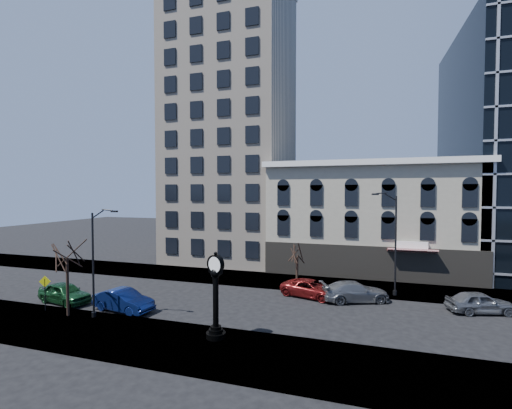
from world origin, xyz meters
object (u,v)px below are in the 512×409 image
(street_lamp_near, at_px, (99,234))
(car_near_a, at_px, (65,293))
(car_near_b, at_px, (124,300))
(warning_sign, at_px, (45,287))
(street_clock, at_px, (216,299))

(street_lamp_near, height_order, car_near_a, street_lamp_near)
(car_near_a, height_order, car_near_b, car_near_a)
(street_lamp_near, xyz_separation_m, car_near_b, (0.39, 1.99, -5.32))
(car_near_b, bearing_deg, warning_sign, 118.14)
(car_near_a, bearing_deg, car_near_b, -82.46)
(street_clock, xyz_separation_m, car_near_b, (-8.86, 2.64, -1.72))
(warning_sign, xyz_separation_m, car_near_b, (5.49, 1.99, -1.14))
(street_clock, xyz_separation_m, street_lamp_near, (-9.25, 0.64, 3.60))
(warning_sign, height_order, car_near_b, warning_sign)
(street_clock, height_order, warning_sign, street_clock)
(car_near_a, bearing_deg, street_clock, -91.36)
(street_clock, relative_size, car_near_a, 1.11)
(street_lamp_near, distance_m, warning_sign, 6.59)
(warning_sign, relative_size, car_near_b, 0.54)
(warning_sign, distance_m, car_near_b, 5.95)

